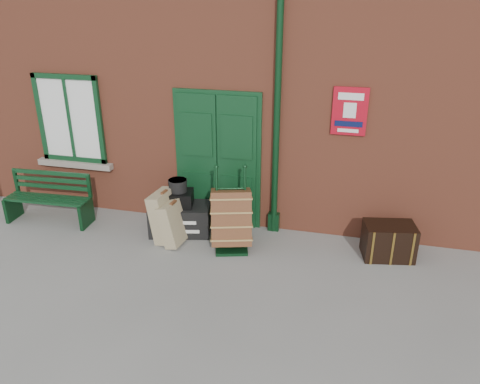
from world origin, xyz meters
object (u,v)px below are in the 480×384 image
(porter_trolley, at_px, (231,218))
(dark_trunk, at_px, (389,241))
(houdini_trunk, at_px, (180,219))
(bench, at_px, (49,197))

(porter_trolley, xyz_separation_m, dark_trunk, (2.33, 0.26, -0.22))
(porter_trolley, bearing_deg, dark_trunk, -9.89)
(houdini_trunk, bearing_deg, porter_trolley, -27.06)
(porter_trolley, relative_size, dark_trunk, 1.71)
(dark_trunk, bearing_deg, bench, 170.91)
(dark_trunk, bearing_deg, houdini_trunk, 169.86)
(bench, xyz_separation_m, dark_trunk, (5.55, 0.16, -0.18))
(bench, height_order, porter_trolley, porter_trolley)
(bench, height_order, houdini_trunk, bench)
(porter_trolley, height_order, dark_trunk, porter_trolley)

